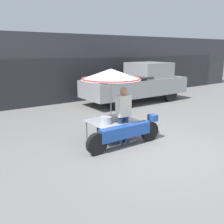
{
  "coord_description": "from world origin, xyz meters",
  "views": [
    {
      "loc": [
        -4.28,
        -4.48,
        2.51
      ],
      "look_at": [
        -0.44,
        1.05,
        0.84
      ],
      "focal_mm": 40.0,
      "sensor_mm": 36.0,
      "label": 1
    }
  ],
  "objects": [
    {
      "name": "vendor_person",
      "position": [
        -0.3,
        0.71,
        0.87
      ],
      "size": [
        0.38,
        0.22,
        1.56
      ],
      "color": "navy",
      "rests_on": "ground"
    },
    {
      "name": "pickup_truck",
      "position": [
        3.71,
        4.82,
        0.94
      ],
      "size": [
        5.3,
        1.95,
        1.91
      ],
      "color": "black",
      "rests_on": "ground"
    },
    {
      "name": "vendor_motorcycle_cart",
      "position": [
        -0.43,
        0.99,
        1.49
      ],
      "size": [
        2.3,
        1.63,
        2.02
      ],
      "color": "black",
      "rests_on": "ground"
    },
    {
      "name": "shopfront_building",
      "position": [
        0.0,
        7.64,
        1.63
      ],
      "size": [
        28.0,
        2.06,
        3.27
      ],
      "color": "#38383D",
      "rests_on": "ground"
    },
    {
      "name": "ground_plane",
      "position": [
        0.0,
        0.0,
        0.0
      ],
      "size": [
        36.0,
        36.0,
        0.0
      ],
      "primitive_type": "plane",
      "color": "slate"
    }
  ]
}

